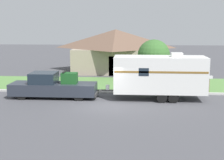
# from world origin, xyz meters

# --- Properties ---
(ground_plane) EXTENTS (120.00, 120.00, 0.00)m
(ground_plane) POSITION_xyz_m (0.00, 0.00, 0.00)
(ground_plane) COLOR #47474C
(curb_strip) EXTENTS (80.00, 0.30, 0.14)m
(curb_strip) POSITION_xyz_m (0.00, 3.75, 0.07)
(curb_strip) COLOR #ADADA8
(curb_strip) RESTS_ON ground_plane
(lawn_strip) EXTENTS (80.00, 7.00, 0.03)m
(lawn_strip) POSITION_xyz_m (0.00, 7.40, 0.01)
(lawn_strip) COLOR #568442
(lawn_strip) RESTS_ON ground_plane
(house_across_street) EXTENTS (9.96, 7.87, 4.83)m
(house_across_street) POSITION_xyz_m (-0.15, 15.52, 2.51)
(house_across_street) COLOR gray
(house_across_street) RESTS_ON ground_plane
(pickup_truck) EXTENTS (6.52, 1.96, 2.02)m
(pickup_truck) POSITION_xyz_m (-4.04, 1.88, 0.85)
(pickup_truck) COLOR black
(pickup_truck) RESTS_ON ground_plane
(travel_trailer) EXTENTS (7.70, 2.28, 3.44)m
(travel_trailer) POSITION_xyz_m (3.89, 1.88, 1.85)
(travel_trailer) COLOR black
(travel_trailer) RESTS_ON ground_plane
(mailbox) EXTENTS (0.48, 0.20, 1.39)m
(mailbox) POSITION_xyz_m (8.04, 4.34, 1.06)
(mailbox) COLOR brown
(mailbox) RESTS_ON ground_plane
(tree_in_yard) EXTENTS (2.72, 2.72, 4.20)m
(tree_in_yard) POSITION_xyz_m (3.66, 5.62, 2.83)
(tree_in_yard) COLOR brown
(tree_in_yard) RESTS_ON ground_plane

